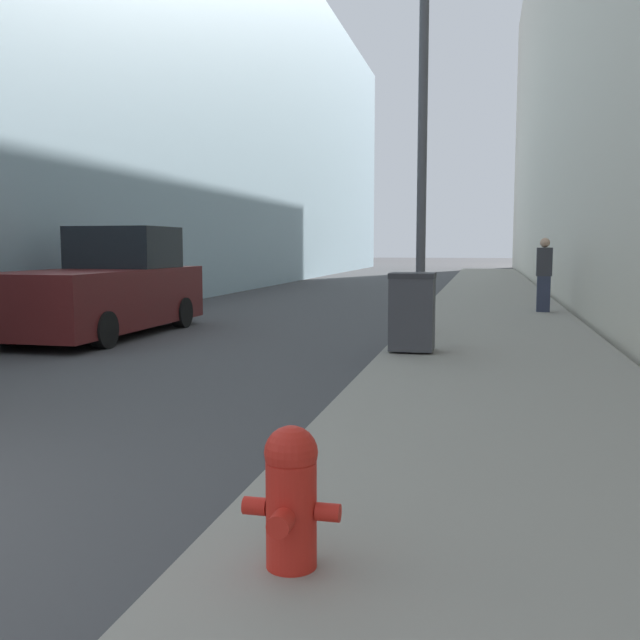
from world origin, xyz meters
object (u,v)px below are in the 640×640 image
object	(u,v)px
lamppost	(423,127)
pedestrian_on_sidewalk	(544,275)
fire_hydrant	(291,494)
pickup_truck	(107,289)
trash_bin	(412,311)

from	to	relation	value
lamppost	pedestrian_on_sidewalk	distance (m)	6.03
fire_hydrant	lamppost	xyz separation A→B (m)	(-0.25, 10.01, 3.37)
lamppost	pickup_truck	distance (m)	6.78
fire_hydrant	pickup_truck	xyz separation A→B (m)	(-6.29, 9.31, 0.37)
fire_hydrant	trash_bin	xyz separation A→B (m)	(-0.14, 7.42, 0.23)
lamppost	pedestrian_on_sidewalk	size ratio (longest dim) A/B	3.85
pickup_truck	pedestrian_on_sidewalk	size ratio (longest dim) A/B	2.92
fire_hydrant	trash_bin	bearing A→B (deg)	91.09
pickup_truck	pedestrian_on_sidewalk	world-z (taller)	pickup_truck
lamppost	pedestrian_on_sidewalk	bearing A→B (deg)	61.19
trash_bin	pedestrian_on_sidewalk	distance (m)	7.65
fire_hydrant	lamppost	world-z (taller)	lamppost
fire_hydrant	pickup_truck	bearing A→B (deg)	124.03
lamppost	pickup_truck	xyz separation A→B (m)	(-6.04, -0.70, -3.00)
trash_bin	pickup_truck	size ratio (longest dim) A/B	0.23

